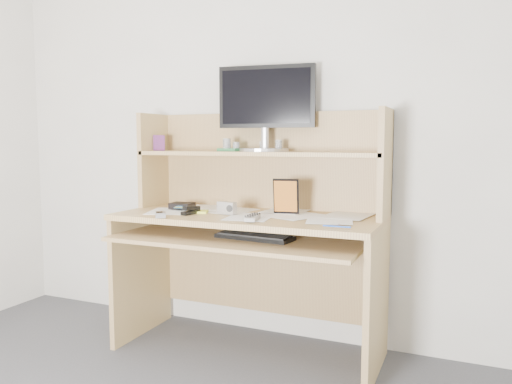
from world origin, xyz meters
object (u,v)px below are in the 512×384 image
at_px(keyboard, 255,236).
at_px(tv_remote, 253,217).
at_px(desk, 254,223).
at_px(game_case, 286,196).
at_px(monitor, 266,106).

height_order(keyboard, tv_remote, tv_remote).
bearing_deg(keyboard, desk, 120.75).
bearing_deg(game_case, keyboard, -129.63).
bearing_deg(monitor, tv_remote, -84.59).
relative_size(tv_remote, game_case, 0.97).
relative_size(desk, keyboard, 3.44).
bearing_deg(tv_remote, desk, 98.73).
xyz_separation_m(keyboard, tv_remote, (0.01, -0.04, 0.10)).
height_order(keyboard, game_case, game_case).
height_order(game_case, monitor, monitor).
distance_m(tv_remote, game_case, 0.26).
distance_m(desk, game_case, 0.25).
bearing_deg(tv_remote, monitor, 88.26).
relative_size(keyboard, game_case, 2.17).
xyz_separation_m(desk, game_case, (0.19, -0.02, 0.16)).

